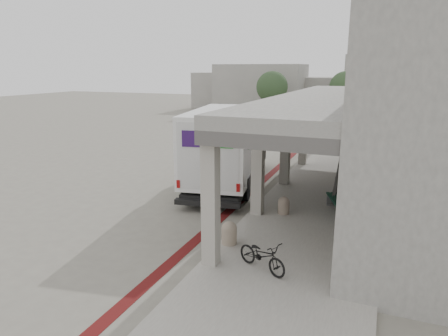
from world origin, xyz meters
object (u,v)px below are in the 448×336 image
at_px(fedex_truck, 229,144).
at_px(bicycle_black, 262,255).
at_px(bench, 338,204).
at_px(utility_cabinet, 344,210).

xyz_separation_m(fedex_truck, bicycle_black, (3.74, -7.25, -1.30)).
relative_size(fedex_truck, bicycle_black, 5.48).
distance_m(bench, utility_cabinet, 0.95).
xyz_separation_m(bench, utility_cabinet, (0.26, -0.91, 0.14)).
bearing_deg(utility_cabinet, fedex_truck, 144.35).
bearing_deg(bench, utility_cabinet, -93.82).
relative_size(bench, bicycle_black, 1.34).
xyz_separation_m(fedex_truck, bench, (5.04, -2.37, -1.36)).
xyz_separation_m(utility_cabinet, bicycle_black, (-1.56, -3.98, -0.08)).
bearing_deg(bicycle_black, utility_cabinet, 4.68).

